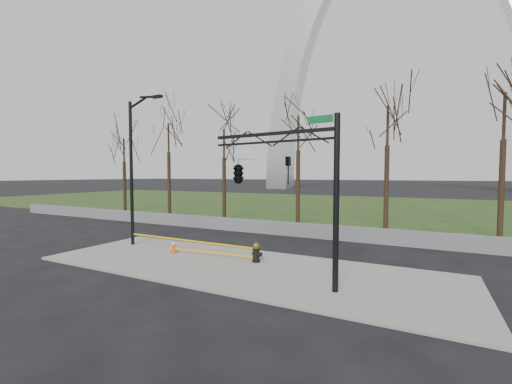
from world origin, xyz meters
The scene contains 11 objects.
ground centered at (0.00, 0.00, 0.00)m, with size 500.00×500.00×0.00m, color black.
sidewalk centered at (0.00, 0.00, 0.05)m, with size 18.00×6.00×0.10m, color slate.
grass_strip centered at (0.00, 30.00, 0.03)m, with size 120.00×40.00×0.06m, color #1D3613.
guardrail centered at (0.00, 8.00, 0.45)m, with size 60.00×0.30×0.90m, color #59595B.
gateway_arch centered at (0.00, 75.00, 32.50)m, with size 66.00×6.00×65.00m, color silver, non-canonical shape.
tree_row centered at (1.45, 12.00, 4.76)m, with size 48.90×4.00×9.52m.
fire_hydrant centered at (0.39, 0.92, 0.52)m, with size 0.57×0.37×0.91m.
traffic_cone centered at (-4.12, 0.61, 0.43)m, with size 0.44×0.44×0.67m.
street_light centered at (-7.25, 1.06, 4.69)m, with size 2.39×0.23×8.21m.
traffic_signal_mast centered at (1.22, -0.86, 4.15)m, with size 5.08×2.53×6.00m.
caution_tape centered at (-2.94, 0.91, 0.56)m, with size 7.85×0.46×0.46m.
Camera 1 is at (7.04, -12.03, 4.00)m, focal length 23.17 mm.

